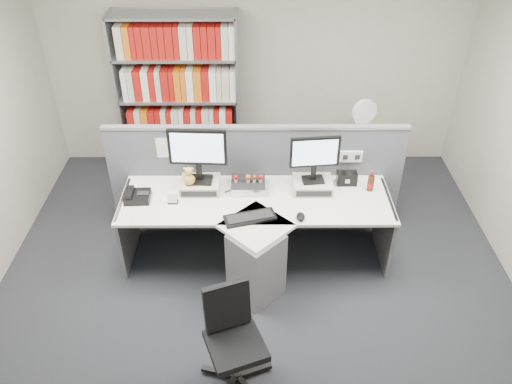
{
  "coord_description": "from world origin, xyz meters",
  "views": [
    {
      "loc": [
        -0.01,
        -3.17,
        3.65
      ],
      "look_at": [
        0.0,
        0.65,
        0.92
      ],
      "focal_mm": 36.23,
      "sensor_mm": 36.0,
      "label": 1
    }
  ],
  "objects_px": {
    "desktop_pc": "(248,185)",
    "keyboard": "(250,218)",
    "cola_bottle": "(371,183)",
    "desk_fan": "(363,115)",
    "monitor_left": "(198,151)",
    "desk_calendar": "(173,198)",
    "office_chair": "(233,335)",
    "desk_phone": "(137,196)",
    "mouse": "(301,217)",
    "shelving_unit": "(180,100)",
    "filing_cabinet": "(357,165)",
    "monitor_right": "(315,155)",
    "speaker": "(347,178)",
    "desk": "(256,235)"
  },
  "relations": [
    {
      "from": "monitor_right",
      "to": "shelving_unit",
      "type": "xyz_separation_m",
      "value": [
        -1.45,
        1.47,
        -0.13
      ]
    },
    {
      "from": "mouse",
      "to": "desk_phone",
      "type": "distance_m",
      "value": 1.57
    },
    {
      "from": "mouse",
      "to": "shelving_unit",
      "type": "bearing_deg",
      "value": 124.02
    },
    {
      "from": "desk_phone",
      "to": "shelving_unit",
      "type": "distance_m",
      "value": 1.66
    },
    {
      "from": "desktop_pc",
      "to": "cola_bottle",
      "type": "bearing_deg",
      "value": -1.44
    },
    {
      "from": "desk_calendar",
      "to": "keyboard",
      "type": "bearing_deg",
      "value": -18.89
    },
    {
      "from": "speaker",
      "to": "cola_bottle",
      "type": "height_order",
      "value": "cola_bottle"
    },
    {
      "from": "speaker",
      "to": "cola_bottle",
      "type": "distance_m",
      "value": 0.24
    },
    {
      "from": "mouse",
      "to": "monitor_left",
      "type": "bearing_deg",
      "value": 153.76
    },
    {
      "from": "desk",
      "to": "mouse",
      "type": "xyz_separation_m",
      "value": [
        0.4,
        -0.08,
        0.29
      ]
    },
    {
      "from": "monitor_right",
      "to": "mouse",
      "type": "relative_size",
      "value": 3.85
    },
    {
      "from": "monitor_left",
      "to": "monitor_right",
      "type": "bearing_deg",
      "value": -0.01
    },
    {
      "from": "desktop_pc",
      "to": "keyboard",
      "type": "distance_m",
      "value": 0.48
    },
    {
      "from": "desk_calendar",
      "to": "shelving_unit",
      "type": "xyz_separation_m",
      "value": [
        -0.11,
        1.68,
        0.21
      ]
    },
    {
      "from": "desktop_pc",
      "to": "office_chair",
      "type": "relative_size",
      "value": 0.38
    },
    {
      "from": "mouse",
      "to": "filing_cabinet",
      "type": "bearing_deg",
      "value": 61.83
    },
    {
      "from": "monitor_right",
      "to": "filing_cabinet",
      "type": "bearing_deg",
      "value": 57.57
    },
    {
      "from": "monitor_right",
      "to": "cola_bottle",
      "type": "bearing_deg",
      "value": -1.85
    },
    {
      "from": "desk",
      "to": "monitor_left",
      "type": "height_order",
      "value": "monitor_left"
    },
    {
      "from": "desktop_pc",
      "to": "desk_phone",
      "type": "distance_m",
      "value": 1.07
    },
    {
      "from": "monitor_left",
      "to": "desk_phone",
      "type": "height_order",
      "value": "monitor_left"
    },
    {
      "from": "desk",
      "to": "desk_calendar",
      "type": "relative_size",
      "value": 22.45
    },
    {
      "from": "monitor_left",
      "to": "monitor_right",
      "type": "distance_m",
      "value": 1.1
    },
    {
      "from": "monitor_left",
      "to": "speaker",
      "type": "bearing_deg",
      "value": 3.65
    },
    {
      "from": "keyboard",
      "to": "filing_cabinet",
      "type": "height_order",
      "value": "keyboard"
    },
    {
      "from": "cola_bottle",
      "to": "desk_fan",
      "type": "bearing_deg",
      "value": 85.44
    },
    {
      "from": "cola_bottle",
      "to": "filing_cabinet",
      "type": "bearing_deg",
      "value": 85.44
    },
    {
      "from": "filing_cabinet",
      "to": "desk_phone",
      "type": "bearing_deg",
      "value": -153.12
    },
    {
      "from": "desk_phone",
      "to": "speaker",
      "type": "bearing_deg",
      "value": 7.26
    },
    {
      "from": "desktop_pc",
      "to": "keyboard",
      "type": "xyz_separation_m",
      "value": [
        0.02,
        -0.48,
        -0.03
      ]
    },
    {
      "from": "monitor_left",
      "to": "desk_calendar",
      "type": "xyz_separation_m",
      "value": [
        -0.24,
        -0.22,
        -0.38
      ]
    },
    {
      "from": "monitor_left",
      "to": "desk_fan",
      "type": "xyz_separation_m",
      "value": [
        1.75,
        1.02,
        -0.14
      ]
    },
    {
      "from": "monitor_left",
      "to": "mouse",
      "type": "xyz_separation_m",
      "value": [
        0.95,
        -0.47,
        -0.41
      ]
    },
    {
      "from": "desktop_pc",
      "to": "desk_calendar",
      "type": "xyz_separation_m",
      "value": [
        -0.71,
        -0.23,
        0.01
      ]
    },
    {
      "from": "mouse",
      "to": "office_chair",
      "type": "bearing_deg",
      "value": -117.97
    },
    {
      "from": "desktop_pc",
      "to": "shelving_unit",
      "type": "relative_size",
      "value": 0.17
    },
    {
      "from": "monitor_left",
      "to": "desk_fan",
      "type": "bearing_deg",
      "value": 30.2
    },
    {
      "from": "monitor_right",
      "to": "desktop_pc",
      "type": "bearing_deg",
      "value": 178.94
    },
    {
      "from": "desk_calendar",
      "to": "cola_bottle",
      "type": "height_order",
      "value": "cola_bottle"
    },
    {
      "from": "keyboard",
      "to": "mouse",
      "type": "bearing_deg",
      "value": 0.12
    },
    {
      "from": "desk",
      "to": "mouse",
      "type": "relative_size",
      "value": 20.85
    },
    {
      "from": "filing_cabinet",
      "to": "office_chair",
      "type": "bearing_deg",
      "value": -118.08
    },
    {
      "from": "desk_calendar",
      "to": "office_chair",
      "type": "height_order",
      "value": "office_chair"
    },
    {
      "from": "mouse",
      "to": "cola_bottle",
      "type": "xyz_separation_m",
      "value": [
        0.71,
        0.45,
        0.06
      ]
    },
    {
      "from": "desktop_pc",
      "to": "monitor_left",
      "type": "bearing_deg",
      "value": -178.6
    },
    {
      "from": "monitor_left",
      "to": "keyboard",
      "type": "xyz_separation_m",
      "value": [
        0.49,
        -0.47,
        -0.42
      ]
    },
    {
      "from": "monitor_left",
      "to": "monitor_right",
      "type": "height_order",
      "value": "monitor_left"
    },
    {
      "from": "desk_fan",
      "to": "mouse",
      "type": "bearing_deg",
      "value": -118.18
    },
    {
      "from": "desktop_pc",
      "to": "mouse",
      "type": "distance_m",
      "value": 0.68
    },
    {
      "from": "speaker",
      "to": "cola_bottle",
      "type": "bearing_deg",
      "value": -27.1
    }
  ]
}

